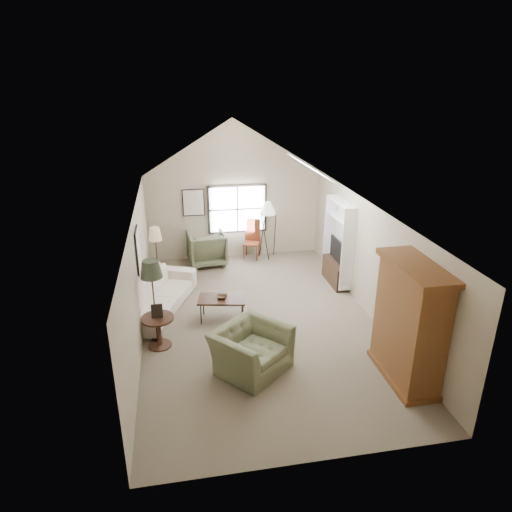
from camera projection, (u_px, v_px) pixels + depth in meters
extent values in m
cube|color=#6C624D|center=(259.00, 321.00, 10.09)|extent=(5.00, 8.00, 0.01)
cube|color=tan|center=(234.00, 215.00, 13.27)|extent=(5.00, 0.01, 2.50)
cube|color=tan|center=(316.00, 390.00, 5.97)|extent=(5.00, 0.01, 2.50)
cube|color=tan|center=(138.00, 278.00, 9.20)|extent=(0.01, 8.00, 2.50)
cube|color=tan|center=(371.00, 261.00, 10.04)|extent=(0.01, 8.00, 2.50)
cube|color=black|center=(237.00, 209.00, 13.18)|extent=(1.72, 0.08, 1.42)
cube|color=black|center=(138.00, 250.00, 9.30)|extent=(0.68, 0.04, 0.88)
cube|color=black|center=(193.00, 203.00, 12.88)|extent=(0.62, 0.04, 0.78)
cube|color=brown|center=(409.00, 323.00, 7.85)|extent=(0.60, 1.50, 2.20)
cube|color=white|center=(339.00, 242.00, 11.51)|extent=(0.32, 1.30, 2.10)
cube|color=#382316|center=(336.00, 272.00, 11.82)|extent=(0.34, 1.18, 0.60)
cube|color=black|center=(337.00, 250.00, 11.59)|extent=(0.05, 0.90, 0.55)
imported|color=silver|center=(157.00, 294.00, 10.49)|extent=(1.92, 2.79, 0.76)
imported|color=#6A6E4D|center=(251.00, 349.00, 8.32)|extent=(1.70, 1.68, 0.83)
imported|color=#515A3F|center=(207.00, 248.00, 12.95)|extent=(1.12, 1.15, 0.95)
cube|color=#3E2B19|center=(222.00, 309.00, 10.07)|extent=(1.12, 0.76, 0.53)
imported|color=#3D2519|center=(222.00, 297.00, 9.96)|extent=(0.29, 0.29, 0.06)
cylinder|color=#3B2218|center=(159.00, 332.00, 9.06)|extent=(0.85, 0.85, 0.65)
cube|color=brown|center=(251.00, 240.00, 13.33)|extent=(0.57, 0.57, 1.15)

